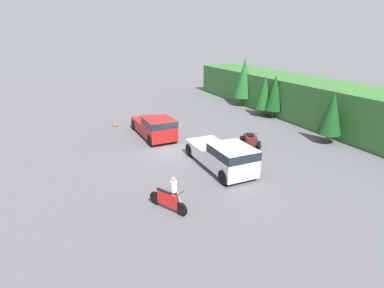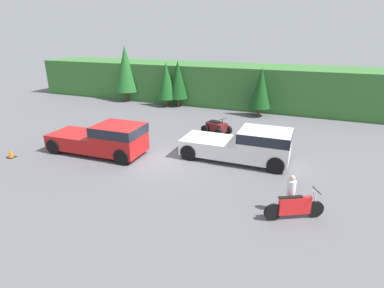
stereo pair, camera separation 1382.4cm
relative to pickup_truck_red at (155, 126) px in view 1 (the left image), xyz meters
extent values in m
plane|color=#5B5B60|center=(3.34, 0.43, -1.01)|extent=(80.00, 80.00, 0.00)
cube|color=#387033|center=(3.34, 16.43, 0.91)|extent=(44.00, 6.00, 3.83)
cylinder|color=brown|center=(-7.45, 13.42, -0.50)|extent=(0.34, 0.34, 1.01)
cone|color=#236628|center=(-7.45, 13.42, 2.32)|extent=(2.48, 2.48, 4.62)
cylinder|color=brown|center=(-2.39, 12.62, -0.63)|extent=(0.25, 0.25, 0.76)
cone|color=#19561E|center=(-2.39, 12.62, 1.48)|extent=(1.85, 1.85, 3.45)
cylinder|color=brown|center=(-1.40, 13.14, -0.61)|extent=(0.26, 0.26, 0.79)
cone|color=#144719|center=(-1.40, 13.14, 1.58)|extent=(1.93, 1.93, 3.60)
cylinder|color=brown|center=(6.68, 12.27, -0.63)|extent=(0.25, 0.25, 0.74)
cone|color=#144719|center=(6.68, 12.27, 1.43)|extent=(1.82, 1.82, 3.38)
cube|color=red|center=(0.97, 0.04, 0.07)|extent=(2.71, 2.29, 1.65)
cube|color=#1E232D|center=(0.97, 0.04, 0.61)|extent=(2.73, 2.31, 0.53)
cube|color=red|center=(-1.94, -0.08, -0.33)|extent=(3.29, 2.31, 0.85)
cylinder|color=black|center=(1.66, 1.08, -0.55)|extent=(0.91, 0.32, 0.90)
cylinder|color=black|center=(1.74, -0.94, -0.55)|extent=(0.91, 0.32, 0.90)
cylinder|color=black|center=(-3.00, 0.89, -0.55)|extent=(0.91, 0.32, 0.90)
cylinder|color=black|center=(-2.92, -1.13, -0.55)|extent=(0.91, 0.32, 0.90)
cube|color=white|center=(8.83, 2.12, 0.07)|extent=(2.71, 2.23, 1.65)
cube|color=#1E232D|center=(8.83, 2.12, 0.61)|extent=(2.73, 2.25, 0.53)
cube|color=white|center=(5.86, 2.07, -0.33)|extent=(3.31, 2.24, 0.85)
cylinder|color=black|center=(9.57, 3.15, -0.55)|extent=(0.91, 0.30, 0.90)
cylinder|color=black|center=(9.60, 1.13, -0.55)|extent=(0.91, 0.30, 0.90)
cylinder|color=black|center=(4.80, 3.06, -0.55)|extent=(0.91, 0.30, 0.90)
cylinder|color=black|center=(4.83, 1.05, -0.55)|extent=(0.91, 0.30, 0.90)
cylinder|color=black|center=(11.55, -2.30, -0.66)|extent=(0.66, 0.43, 0.70)
cylinder|color=black|center=(10.08, -3.13, -0.66)|extent=(0.66, 0.43, 0.70)
cube|color=red|center=(10.82, -2.72, -0.44)|extent=(1.18, 0.76, 0.72)
cylinder|color=#B7B7BC|center=(11.51, -2.33, -0.24)|extent=(0.29, 0.19, 0.80)
cylinder|color=black|center=(11.51, -2.33, 0.17)|extent=(0.32, 0.54, 0.04)
cube|color=black|center=(10.64, -2.82, -0.05)|extent=(0.88, 0.57, 0.06)
cylinder|color=black|center=(5.60, 6.39, -0.70)|extent=(0.65, 0.43, 0.62)
cylinder|color=black|center=(5.22, 5.43, -0.70)|extent=(0.65, 0.43, 0.62)
cylinder|color=black|center=(4.45, 6.86, -0.70)|extent=(0.65, 0.43, 0.62)
cylinder|color=black|center=(4.06, 5.90, -0.70)|extent=(0.65, 0.43, 0.62)
cube|color=#5B1919|center=(4.83, 6.15, -0.47)|extent=(1.57, 1.26, 0.60)
cylinder|color=black|center=(5.30, 5.96, 0.00)|extent=(0.07, 0.07, 0.35)
cylinder|color=black|center=(5.30, 5.96, 0.18)|extent=(0.40, 0.92, 0.04)
cube|color=black|center=(4.70, 6.20, -0.13)|extent=(0.91, 0.72, 0.08)
cylinder|color=black|center=(10.58, -2.23, -0.60)|extent=(0.20, 0.20, 0.81)
cylinder|color=black|center=(10.62, -2.41, -0.60)|extent=(0.20, 0.20, 0.81)
cylinder|color=white|center=(10.60, -2.32, 0.10)|extent=(0.41, 0.41, 0.60)
sphere|color=tan|center=(10.60, -2.32, 0.51)|extent=(0.27, 0.27, 0.22)
cube|color=black|center=(-4.78, -2.53, -0.99)|extent=(0.42, 0.42, 0.03)
cone|color=orange|center=(-4.78, -2.53, -0.73)|extent=(0.32, 0.32, 0.55)
camera|label=1|loc=(23.04, -6.78, 7.18)|focal=28.00mm
camera|label=2|loc=(10.95, -13.32, 5.70)|focal=28.00mm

